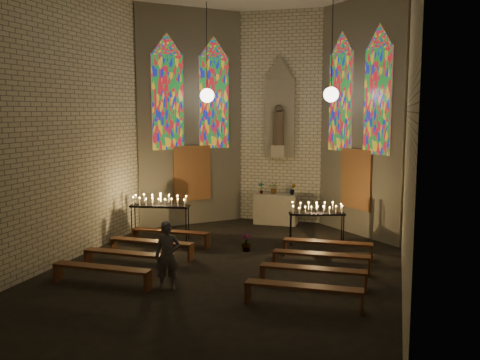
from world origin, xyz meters
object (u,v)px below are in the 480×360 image
Objects in this scene: votive_stand_left at (160,203)px; visitor at (167,256)px; altar at (276,209)px; aisle_flower_pot at (246,243)px; votive_stand_right at (317,211)px.

visitor is (2.02, -3.96, -0.36)m from votive_stand_left.
altar is 0.96× the size of visitor.
aisle_flower_pot is (0.01, -3.62, -0.27)m from altar.
aisle_flower_pot is 0.32× the size of visitor.
votive_stand_left is (-2.76, 0.52, 0.85)m from aisle_flower_pot.
votive_stand_right is (1.70, 1.19, 0.74)m from aisle_flower_pot.
altar is 0.79× the size of votive_stand_left.
visitor reaches higher than votive_stand_left.
votive_stand_left is 4.46m from visitor.
votive_stand_right is 5.24m from visitor.
votive_stand_right reaches higher than altar.
visitor is (-0.74, -3.44, 0.49)m from aisle_flower_pot.
altar is 3.01m from votive_stand_right.
altar is 3.63m from aisle_flower_pot.
votive_stand_left reaches higher than aisle_flower_pot.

